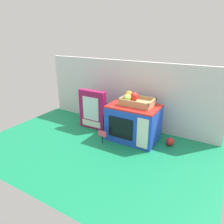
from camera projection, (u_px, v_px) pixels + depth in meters
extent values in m
plane|color=#147A4C|center=(114.00, 133.00, 1.74)|extent=(1.70, 1.70, 0.00)
cube|color=silver|center=(126.00, 94.00, 1.81)|extent=(1.61, 0.03, 0.58)
cube|color=blue|center=(133.00, 123.00, 1.60)|extent=(0.38, 0.26, 0.27)
cube|color=red|center=(134.00, 106.00, 1.55)|extent=(0.38, 0.26, 0.01)
cube|color=black|center=(120.00, 128.00, 1.52)|extent=(0.20, 0.01, 0.16)
cube|color=white|center=(142.00, 134.00, 1.43)|extent=(0.08, 0.01, 0.23)
cube|color=tan|center=(137.00, 103.00, 1.56)|extent=(0.25, 0.17, 0.03)
cube|color=tan|center=(133.00, 103.00, 1.48)|extent=(0.25, 0.01, 0.02)
cube|color=tan|center=(141.00, 97.00, 1.61)|extent=(0.25, 0.01, 0.02)
cube|color=tan|center=(123.00, 97.00, 1.60)|extent=(0.01, 0.17, 0.02)
cube|color=tan|center=(152.00, 102.00, 1.49)|extent=(0.01, 0.17, 0.02)
ellipsoid|color=#9EC647|center=(128.00, 98.00, 1.55)|extent=(0.06, 0.09, 0.06)
sphere|color=red|center=(134.00, 96.00, 1.56)|extent=(0.06, 0.06, 0.06)
sphere|color=orange|center=(129.00, 95.00, 1.60)|extent=(0.06, 0.06, 0.06)
cube|color=#99144C|center=(93.00, 110.00, 1.78)|extent=(0.25, 0.06, 0.34)
cube|color=silver|center=(91.00, 109.00, 1.75)|extent=(0.16, 0.00, 0.20)
cube|color=white|center=(91.00, 124.00, 1.80)|extent=(0.19, 0.00, 0.05)
cylinder|color=black|center=(103.00, 139.00, 1.58)|extent=(0.01, 0.01, 0.06)
cube|color=#F44C6B|center=(102.00, 134.00, 1.56)|extent=(0.07, 0.00, 0.05)
sphere|color=red|center=(170.00, 142.00, 1.54)|extent=(0.06, 0.06, 0.06)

